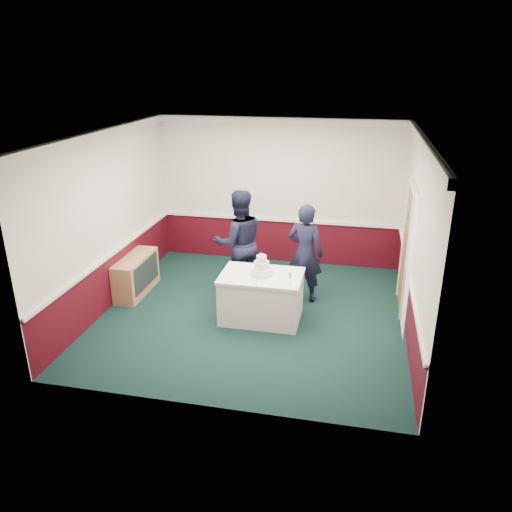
% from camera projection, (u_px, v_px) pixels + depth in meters
% --- Properties ---
extents(ground, '(5.00, 5.00, 0.00)m').
position_uv_depth(ground, '(253.00, 314.00, 8.48)').
color(ground, black).
rests_on(ground, ground).
extents(room_shell, '(5.00, 5.00, 3.00)m').
position_uv_depth(room_shell, '(265.00, 192.00, 8.31)').
color(room_shell, silver).
rests_on(room_shell, ground).
extents(sideboard, '(0.41, 1.20, 0.70)m').
position_uv_depth(sideboard, '(136.00, 275.00, 9.15)').
color(sideboard, tan).
rests_on(sideboard, ground).
extents(cake_table, '(1.32, 0.92, 0.79)m').
position_uv_depth(cake_table, '(261.00, 296.00, 8.20)').
color(cake_table, white).
rests_on(cake_table, ground).
extents(wedding_cake, '(0.35, 0.35, 0.36)m').
position_uv_depth(wedding_cake, '(262.00, 268.00, 8.01)').
color(wedding_cake, white).
rests_on(wedding_cake, cake_table).
extents(cake_knife, '(0.04, 0.22, 0.00)m').
position_uv_depth(cake_knife, '(257.00, 279.00, 7.88)').
color(cake_knife, silver).
rests_on(cake_knife, cake_table).
extents(champagne_flute, '(0.05, 0.05, 0.21)m').
position_uv_depth(champagne_flute, '(290.00, 276.00, 7.65)').
color(champagne_flute, silver).
rests_on(champagne_flute, cake_table).
extents(person_man, '(1.17, 1.07, 1.93)m').
position_uv_depth(person_man, '(239.00, 243.00, 8.96)').
color(person_man, black).
rests_on(person_man, ground).
extents(person_woman, '(0.73, 0.57, 1.77)m').
position_uv_depth(person_woman, '(305.00, 253.00, 8.71)').
color(person_woman, black).
rests_on(person_woman, ground).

